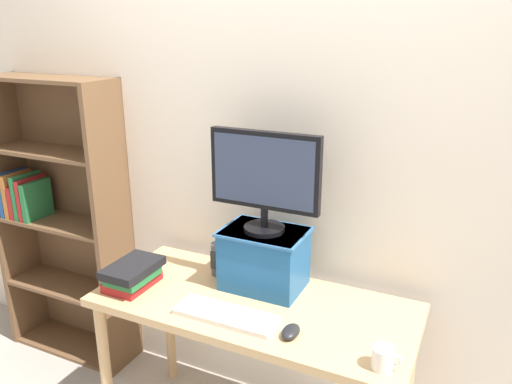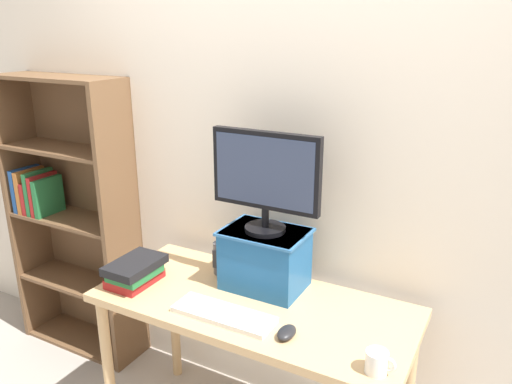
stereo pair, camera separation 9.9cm
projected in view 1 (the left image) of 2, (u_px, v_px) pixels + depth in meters
back_wall at (292, 159)px, 2.30m from camera, size 7.00×0.08×2.60m
desk at (254, 321)px, 2.14m from camera, size 1.36×0.60×0.78m
bookshelf_unit at (61, 218)px, 2.87m from camera, size 0.79×0.28×1.64m
riser_box at (264, 257)px, 2.19m from camera, size 0.37×0.27×0.27m
computer_monitor at (264, 176)px, 2.08m from camera, size 0.49×0.18×0.44m
keyboard at (226, 315)px, 1.99m from camera, size 0.42×0.14×0.02m
computer_mouse at (291, 332)px, 1.87m from camera, size 0.06×0.10×0.04m
book_stack at (133, 275)px, 2.22m from camera, size 0.18×0.26×0.11m
coffee_mug at (384, 358)px, 1.69m from camera, size 0.10×0.08×0.08m
desk_speaker at (219, 259)px, 2.32m from camera, size 0.08×0.08×0.15m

